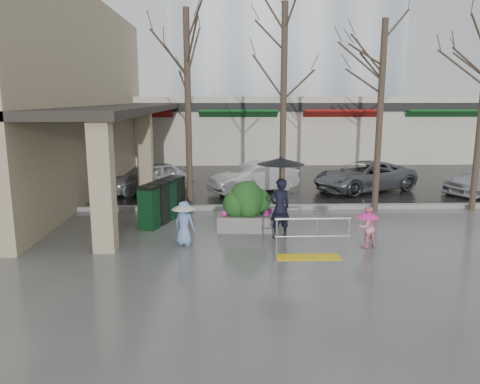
{
  "coord_description": "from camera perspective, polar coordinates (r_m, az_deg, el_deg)",
  "views": [
    {
      "loc": [
        -0.76,
        -12.32,
        3.94
      ],
      "look_at": [
        -0.35,
        0.72,
        1.3
      ],
      "focal_mm": 35.0,
      "sensor_mm": 36.0,
      "label": 1
    }
  ],
  "objects": [
    {
      "name": "pillar_front",
      "position": [
        12.43,
        -16.4,
        0.82
      ],
      "size": [
        0.55,
        0.55,
        3.5
      ],
      "primitive_type": "cube",
      "color": "tan",
      "rests_on": "ground"
    },
    {
      "name": "car_b",
      "position": [
        19.68,
        1.76,
        1.75
      ],
      "size": [
        3.98,
        3.05,
        1.26
      ],
      "primitive_type": "imported",
      "rotation": [
        0.0,
        0.0,
        -1.06
      ],
      "color": "white",
      "rests_on": "ground"
    },
    {
      "name": "pillar_back",
      "position": [
        18.72,
        -11.48,
        4.49
      ],
      "size": [
        0.55,
        0.55,
        3.5
      ],
      "primitive_type": "cube",
      "color": "tan",
      "rests_on": "ground"
    },
    {
      "name": "handrail",
      "position": [
        11.87,
        8.63,
        -6.17
      ],
      "size": [
        1.9,
        0.5,
        1.03
      ],
      "color": "yellow",
      "rests_on": "ground"
    },
    {
      "name": "canopy_slab",
      "position": [
        20.72,
        -13.25,
        10.26
      ],
      "size": [
        2.8,
        18.0,
        0.25
      ],
      "primitive_type": "cube",
      "color": "#2D2823",
      "rests_on": "pillar_front"
    },
    {
      "name": "ground",
      "position": [
        12.96,
        1.66,
        -6.27
      ],
      "size": [
        120.0,
        120.0,
        0.0
      ],
      "primitive_type": "plane",
      "color": "#51514F",
      "rests_on": "ground"
    },
    {
      "name": "car_a",
      "position": [
        20.19,
        -10.93,
        1.78
      ],
      "size": [
        3.93,
        3.2,
        1.26
      ],
      "primitive_type": "imported",
      "rotation": [
        0.0,
        0.0,
        -1.02
      ],
      "color": "silver",
      "rests_on": "ground"
    },
    {
      "name": "tree_midwest",
      "position": [
        16.1,
        5.41,
        15.99
      ],
      "size": [
        3.2,
        3.2,
        7.0
      ],
      "color": "#382B21",
      "rests_on": "ground"
    },
    {
      "name": "planter",
      "position": [
        14.06,
        0.83,
        -1.8
      ],
      "size": [
        1.78,
        1.03,
        1.51
      ],
      "rotation": [
        0.0,
        0.0,
        -0.06
      ],
      "color": "slate",
      "rests_on": "ground"
    },
    {
      "name": "storefront_row",
      "position": [
        30.48,
        3.44,
        7.79
      ],
      "size": [
        34.0,
        6.74,
        4.0
      ],
      "color": "beige",
      "rests_on": "ground"
    },
    {
      "name": "tree_west",
      "position": [
        16.01,
        -6.47,
        15.46
      ],
      "size": [
        3.2,
        3.2,
        6.8
      ],
      "color": "#382B21",
      "rests_on": "ground"
    },
    {
      "name": "near_building",
      "position": [
        21.93,
        -24.31,
        10.6
      ],
      "size": [
        6.0,
        18.0,
        8.0
      ],
      "primitive_type": "cube",
      "color": "tan",
      "rests_on": "ground"
    },
    {
      "name": "street_asphalt",
      "position": [
        34.56,
        -0.53,
        4.89
      ],
      "size": [
        120.0,
        36.0,
        0.01
      ],
      "primitive_type": "cube",
      "color": "black",
      "rests_on": "ground"
    },
    {
      "name": "woman",
      "position": [
        13.19,
        4.93,
        0.43
      ],
      "size": [
        1.35,
        1.35,
        2.35
      ],
      "rotation": [
        0.0,
        0.0,
        3.53
      ],
      "color": "black",
      "rests_on": "ground"
    },
    {
      "name": "child_blue",
      "position": [
        12.74,
        -6.82,
        -3.32
      ],
      "size": [
        0.7,
        0.67,
        1.22
      ],
      "rotation": [
        0.0,
        0.0,
        2.67
      ],
      "color": "#7294CC",
      "rests_on": "ground"
    },
    {
      "name": "child_pink",
      "position": [
        12.91,
        15.23,
        -3.81
      ],
      "size": [
        0.65,
        0.63,
        1.11
      ],
      "rotation": [
        0.0,
        0.0,
        3.47
      ],
      "color": "pink",
      "rests_on": "ground"
    },
    {
      "name": "car_c",
      "position": [
        20.77,
        14.88,
        1.88
      ],
      "size": [
        4.99,
        3.75,
        1.26
      ],
      "primitive_type": "imported",
      "rotation": [
        0.0,
        0.0,
        -1.15
      ],
      "color": "#5A5D61",
      "rests_on": "ground"
    },
    {
      "name": "curb",
      "position": [
        16.79,
        0.85,
        -1.88
      ],
      "size": [
        120.0,
        0.3,
        0.15
      ],
      "primitive_type": "cube",
      "color": "gray",
      "rests_on": "ground"
    },
    {
      "name": "tree_mideast",
      "position": [
        16.8,
        16.98,
        14.09
      ],
      "size": [
        3.2,
        3.2,
        6.5
      ],
      "color": "#382B21",
      "rests_on": "ground"
    },
    {
      "name": "news_boxes",
      "position": [
        15.26,
        -9.4,
        -1.11
      ],
      "size": [
        1.29,
        2.43,
        1.33
      ],
      "rotation": [
        0.0,
        0.0,
        -0.34
      ],
      "color": "#0C3919",
      "rests_on": "ground"
    }
  ]
}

